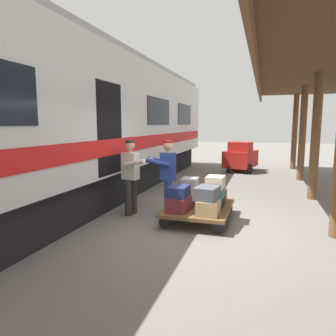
% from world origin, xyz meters
% --- Properties ---
extents(ground_plane, '(60.00, 60.00, 0.00)m').
position_xyz_m(ground_plane, '(0.00, 0.00, 0.00)').
color(ground_plane, slate).
extents(train_car, '(3.02, 18.84, 4.00)m').
position_xyz_m(train_car, '(3.52, 0.00, 2.06)').
color(train_car, silver).
rests_on(train_car, ground_plane).
extents(luggage_cart, '(1.34, 1.83, 0.31)m').
position_xyz_m(luggage_cart, '(0.08, -0.26, 0.26)').
color(luggage_cart, brown).
rests_on(luggage_cart, ground_plane).
extents(suitcase_brown_leather, '(0.48, 0.56, 0.25)m').
position_xyz_m(suitcase_brown_leather, '(0.38, -0.26, 0.43)').
color(suitcase_brown_leather, brown).
rests_on(suitcase_brown_leather, luggage_cart).
extents(suitcase_tan_vintage, '(0.41, 0.62, 0.29)m').
position_xyz_m(suitcase_tan_vintage, '(-0.22, 0.24, 0.45)').
color(suitcase_tan_vintage, tan).
rests_on(suitcase_tan_vintage, luggage_cart).
extents(suitcase_burgundy_valise, '(0.47, 0.58, 0.30)m').
position_xyz_m(suitcase_burgundy_valise, '(0.38, 0.24, 0.46)').
color(suitcase_burgundy_valise, maroon).
rests_on(suitcase_burgundy_valise, luggage_cart).
extents(suitcase_black_hardshell, '(0.44, 0.63, 0.20)m').
position_xyz_m(suitcase_black_hardshell, '(-0.22, -0.26, 0.41)').
color(suitcase_black_hardshell, black).
rests_on(suitcase_black_hardshell, luggage_cart).
extents(suitcase_orange_carryall, '(0.48, 0.56, 0.26)m').
position_xyz_m(suitcase_orange_carryall, '(0.38, -0.76, 0.44)').
color(suitcase_orange_carryall, '#CC6B23').
rests_on(suitcase_orange_carryall, luggage_cart).
extents(suitcase_red_plastic, '(0.43, 0.49, 0.27)m').
position_xyz_m(suitcase_red_plastic, '(-0.22, -0.76, 0.44)').
color(suitcase_red_plastic, '#AD231E').
rests_on(suitcase_red_plastic, luggage_cart).
extents(suitcase_gray_aluminum, '(0.38, 0.45, 0.25)m').
position_xyz_m(suitcase_gray_aluminum, '(0.41, -0.78, 0.69)').
color(suitcase_gray_aluminum, '#9EA0A5').
rests_on(suitcase_gray_aluminum, suitcase_orange_carryall).
extents(suitcase_teal_softside, '(0.40, 0.55, 0.22)m').
position_xyz_m(suitcase_teal_softside, '(-0.25, -0.25, 0.62)').
color(suitcase_teal_softside, '#1E666B').
rests_on(suitcase_teal_softside, suitcase_black_hardshell).
extents(suitcase_slate_roller, '(0.48, 0.59, 0.25)m').
position_xyz_m(suitcase_slate_roller, '(-0.18, 0.25, 0.72)').
color(suitcase_slate_roller, '#4C515B').
rests_on(suitcase_slate_roller, suitcase_tan_vintage).
extents(suitcase_navy_fabric, '(0.38, 0.53, 0.22)m').
position_xyz_m(suitcase_navy_fabric, '(0.39, 0.23, 0.72)').
color(suitcase_navy_fabric, navy).
rests_on(suitcase_navy_fabric, suitcase_burgundy_valise).
extents(suitcase_cream_canvas, '(0.37, 0.45, 0.25)m').
position_xyz_m(suitcase_cream_canvas, '(-0.27, -0.25, 0.86)').
color(suitcase_cream_canvas, beige).
rests_on(suitcase_cream_canvas, suitcase_teal_softside).
extents(porter_in_overalls, '(0.72, 0.54, 1.70)m').
position_xyz_m(porter_in_overalls, '(0.85, -0.43, 0.93)').
color(porter_in_overalls, navy).
rests_on(porter_in_overalls, ground_plane).
extents(porter_by_door, '(0.71, 0.52, 1.70)m').
position_xyz_m(porter_by_door, '(1.63, -0.20, 0.93)').
color(porter_by_door, '#332D28').
rests_on(porter_by_door, ground_plane).
extents(baggage_tug, '(1.47, 1.91, 1.30)m').
position_xyz_m(baggage_tug, '(-0.25, -7.61, 0.63)').
color(baggage_tug, '#B21E19').
rests_on(baggage_tug, ground_plane).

